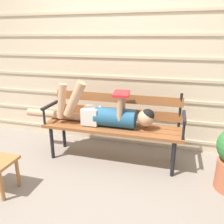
{
  "coord_description": "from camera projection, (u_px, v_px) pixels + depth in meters",
  "views": [
    {
      "loc": [
        0.69,
        -2.27,
        1.48
      ],
      "look_at": [
        0.0,
        0.18,
        0.63
      ],
      "focal_mm": 36.31,
      "sensor_mm": 36.0,
      "label": 1
    }
  ],
  "objects": [
    {
      "name": "ground_plane",
      "position": [
        108.0,
        167.0,
        2.71
      ],
      "size": [
        12.0,
        12.0,
        0.0
      ],
      "primitive_type": "plane",
      "color": "gray"
    },
    {
      "name": "reclining_person",
      "position": [
        102.0,
        113.0,
        2.72
      ],
      "size": [
        1.69,
        0.27,
        0.55
      ],
      "color": "#23567A"
    },
    {
      "name": "park_bench",
      "position": [
        113.0,
        121.0,
        2.78
      ],
      "size": [
        1.69,
        0.43,
        0.87
      ],
      "color": "brown",
      "rests_on": "ground"
    },
    {
      "name": "house_siding",
      "position": [
        123.0,
        67.0,
        3.04
      ],
      "size": [
        5.07,
        0.08,
        2.19
      ],
      "color": "beige",
      "rests_on": "ground"
    }
  ]
}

